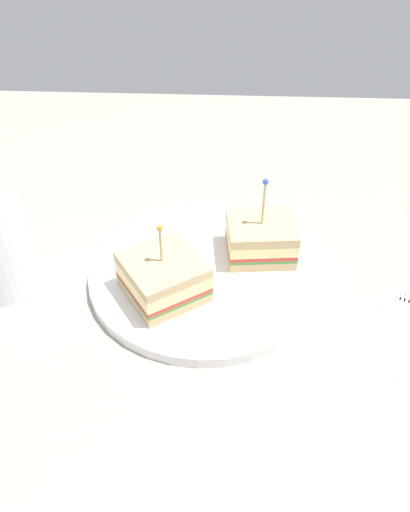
% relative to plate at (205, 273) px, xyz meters
% --- Properties ---
extents(ground_plane, '(1.17, 1.17, 0.02)m').
position_rel_plate_xyz_m(ground_plane, '(0.00, 0.00, -0.02)').
color(ground_plane, '#9E9384').
extents(plate, '(0.28, 0.28, 0.01)m').
position_rel_plate_xyz_m(plate, '(0.00, 0.00, 0.00)').
color(plate, white).
rests_on(plate, ground_plane).
extents(sandwich_half_front, '(0.09, 0.08, 0.11)m').
position_rel_plate_xyz_m(sandwich_half_front, '(-0.07, -0.03, 0.03)').
color(sandwich_half_front, tan).
rests_on(sandwich_half_front, plate).
extents(sandwich_half_back, '(0.11, 0.11, 0.09)m').
position_rel_plate_xyz_m(sandwich_half_back, '(0.04, 0.04, 0.03)').
color(sandwich_half_back, tan).
rests_on(sandwich_half_back, plate).
extents(fork, '(0.06, 0.11, 0.00)m').
position_rel_plate_xyz_m(fork, '(-0.22, 0.06, -0.00)').
color(fork, silver).
rests_on(fork, ground_plane).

